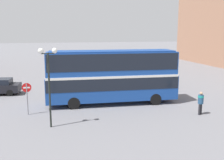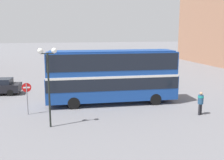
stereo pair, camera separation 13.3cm
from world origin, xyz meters
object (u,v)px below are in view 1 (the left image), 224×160
object	(u,v)px
pedestrian_foreground	(201,101)
parked_car_kerb_near	(132,75)
double_decker_bus	(112,74)
no_entry_sign	(27,93)
street_lamp_twin_globe	(48,69)
parked_car_kerb_far	(88,70)

from	to	relation	value
pedestrian_foreground	parked_car_kerb_near	bearing A→B (deg)	-30.67
double_decker_bus	no_entry_sign	size ratio (longest dim) A/B	4.63
double_decker_bus	street_lamp_twin_globe	bearing A→B (deg)	-135.34
parked_car_kerb_far	double_decker_bus	bearing A→B (deg)	-99.38
parked_car_kerb_near	street_lamp_twin_globe	bearing A→B (deg)	66.53
double_decker_bus	no_entry_sign	world-z (taller)	double_decker_bus
pedestrian_foreground	no_entry_sign	bearing A→B (deg)	42.54
parked_car_kerb_far	no_entry_sign	bearing A→B (deg)	-122.79
double_decker_bus	no_entry_sign	distance (m)	7.12
no_entry_sign	double_decker_bus	bearing A→B (deg)	12.47
street_lamp_twin_globe	double_decker_bus	bearing A→B (deg)	41.06
parked_car_kerb_near	parked_car_kerb_far	distance (m)	6.68
double_decker_bus	pedestrian_foreground	bearing A→B (deg)	-35.33
parked_car_kerb_far	no_entry_sign	size ratio (longest dim) A/B	1.79
double_decker_bus	parked_car_kerb_far	xyz separation A→B (m)	(0.13, 14.28, -1.83)
parked_car_kerb_near	no_entry_sign	bearing A→B (deg)	55.53
pedestrian_foreground	street_lamp_twin_globe	size ratio (longest dim) A/B	0.34
pedestrian_foreground	parked_car_kerb_far	bearing A→B (deg)	-17.28
parked_car_kerb_near	double_decker_bus	bearing A→B (deg)	75.04
pedestrian_foreground	street_lamp_twin_globe	xyz separation A→B (m)	(-10.95, 0.02, 2.76)
parked_car_kerb_near	street_lamp_twin_globe	world-z (taller)	street_lamp_twin_globe
street_lamp_twin_globe	no_entry_sign	xyz separation A→B (m)	(-1.63, 3.06, -2.17)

